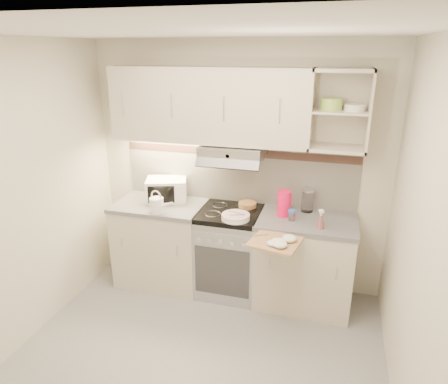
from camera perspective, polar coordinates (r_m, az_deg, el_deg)
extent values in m
plane|color=gray|center=(3.52, -4.26, -23.28)|extent=(3.00, 3.00, 0.00)
cube|color=beige|center=(4.08, 1.96, 3.37)|extent=(3.00, 0.04, 2.50)
cube|color=beige|center=(1.79, -21.99, -22.05)|extent=(3.00, 0.04, 2.50)
cube|color=beige|center=(3.61, -27.85, -1.24)|extent=(0.04, 2.80, 2.50)
cube|color=beige|center=(2.73, 26.44, -7.44)|extent=(0.04, 2.80, 2.50)
cube|color=white|center=(2.58, -5.76, 21.88)|extent=(3.00, 2.80, 0.04)
cube|color=silver|center=(4.08, 1.93, 2.94)|extent=(2.40, 0.02, 0.64)
cube|color=#3E2721|center=(4.02, 1.93, 5.63)|extent=(2.40, 0.01, 0.08)
cube|color=beige|center=(3.85, -2.24, 12.28)|extent=(1.90, 0.34, 0.70)
cube|color=beige|center=(3.67, 16.26, 11.15)|extent=(0.50, 0.34, 0.70)
cylinder|color=#8DB846|center=(3.66, 15.06, 12.04)|extent=(0.19, 0.19, 0.10)
cylinder|color=white|center=(3.67, 18.20, 11.40)|extent=(0.18, 0.18, 0.06)
cube|color=#B7B7BC|center=(3.83, 1.28, 5.86)|extent=(0.60, 0.40, 0.12)
cube|color=beige|center=(4.36, -8.84, -7.39)|extent=(0.90, 0.60, 0.86)
cube|color=slate|center=(4.17, -9.16, -1.88)|extent=(0.92, 0.62, 0.04)
cube|color=beige|center=(4.02, 11.35, -9.99)|extent=(0.90, 0.60, 0.86)
cube|color=slate|center=(3.82, 11.80, -4.12)|extent=(0.92, 0.62, 0.04)
cube|color=#B7B7BC|center=(4.13, 0.82, -8.83)|extent=(0.60, 0.58, 0.85)
cube|color=black|center=(3.93, 0.85, -3.07)|extent=(0.60, 0.60, 0.05)
cube|color=white|center=(4.21, -8.18, 0.36)|extent=(0.48, 0.42, 0.23)
cube|color=black|center=(4.08, -9.02, -0.32)|extent=(0.26, 0.10, 0.18)
cylinder|color=white|center=(3.92, -9.60, -1.87)|extent=(0.14, 0.14, 0.15)
cone|color=white|center=(3.86, -8.38, -1.85)|extent=(0.19, 0.07, 0.11)
torus|color=white|center=(3.89, -9.68, -0.59)|extent=(0.12, 0.04, 0.12)
cylinder|color=white|center=(3.74, 1.67, -3.80)|extent=(0.27, 0.27, 0.02)
cylinder|color=white|center=(3.73, 1.67, -3.56)|extent=(0.27, 0.27, 0.02)
cylinder|color=white|center=(3.72, 1.67, -3.32)|extent=(0.27, 0.27, 0.02)
cube|color=silver|center=(3.72, 1.67, -3.16)|extent=(0.17, 0.04, 0.01)
cylinder|color=#AA8847|center=(4.03, 3.38, -1.80)|extent=(0.18, 0.18, 0.05)
cylinder|color=#F70C4A|center=(3.82, 8.53, -1.60)|extent=(0.13, 0.13, 0.25)
cube|color=#F70C4A|center=(3.82, 9.46, -1.12)|extent=(0.03, 0.03, 0.10)
cylinder|color=silver|center=(3.96, 11.83, -1.31)|extent=(0.11, 0.11, 0.21)
cylinder|color=#B7B7BC|center=(3.93, 11.94, 0.25)|extent=(0.12, 0.12, 0.02)
cylinder|color=white|center=(3.75, 9.66, -3.44)|extent=(0.06, 0.06, 0.08)
cylinder|color=blue|center=(3.73, 9.70, -2.73)|extent=(0.07, 0.07, 0.02)
cone|color=#D98485|center=(3.64, 13.62, -4.18)|extent=(0.07, 0.07, 0.12)
cube|color=tan|center=(3.41, 7.31, -7.11)|extent=(0.46, 0.43, 0.02)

